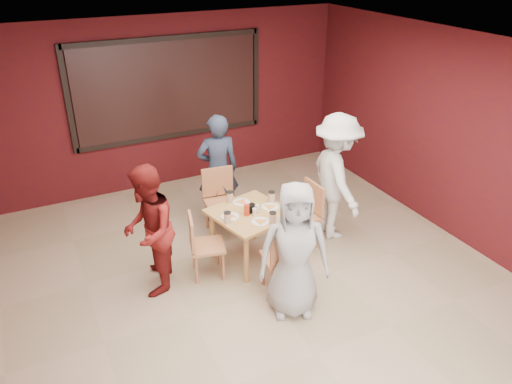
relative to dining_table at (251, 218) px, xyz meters
name	(u,v)px	position (x,y,z in m)	size (l,w,h in m)	color
floor	(266,293)	(-0.15, -0.74, -0.63)	(7.00, 7.00, 0.00)	tan
window_blinds	(169,89)	(-0.15, 2.71, 1.02)	(3.00, 0.02, 1.50)	black
dining_table	(251,218)	(0.00, 0.00, 0.00)	(1.08, 1.08, 0.86)	tan
chair_front	(285,258)	(0.03, -0.86, -0.10)	(0.52, 0.52, 0.93)	#BF764A
chair_back	(220,197)	(-0.06, 0.87, -0.10)	(0.50, 0.50, 0.94)	#BF764A
chair_left	(201,243)	(-0.70, -0.06, -0.15)	(0.50, 0.50, 0.85)	#BF764A
chair_right	(306,211)	(0.84, 0.01, -0.11)	(0.45, 0.45, 0.91)	#BF764A
diner_front	(294,251)	(-0.01, -1.12, 0.17)	(0.78, 0.51, 1.60)	#A4A4A4
diner_back	(218,170)	(0.03, 1.15, 0.20)	(0.60, 0.40, 1.66)	#29344A
diner_left	(148,231)	(-1.32, -0.03, 0.17)	(0.78, 0.61, 1.60)	maroon
diner_right	(336,177)	(1.34, 0.06, 0.27)	(1.16, 0.67, 1.79)	silver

